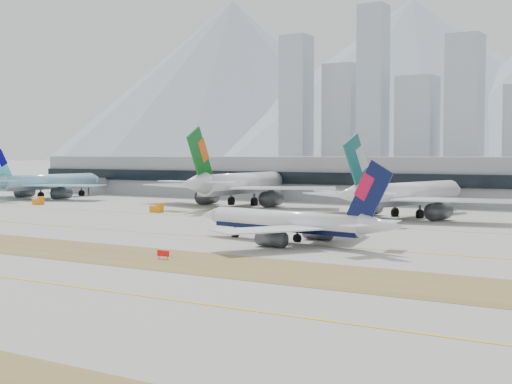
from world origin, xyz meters
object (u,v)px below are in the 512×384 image
Objects in this scene: taxiing_airliner at (292,223)px; widebody_korean at (45,183)px; widebody_eva at (241,185)px; terminal at (383,179)px; widebody_cathay at (405,195)px.

taxiing_airliner is 155.05m from widebody_korean.
widebody_korean is at bearing -16.07° from taxiing_airliner.
terminal is (28.93, 45.00, 1.15)m from widebody_eva.
terminal is (-30.21, 119.58, 3.87)m from taxiing_airliner.
terminal is (-29.33, 59.45, 1.94)m from widebody_cathay.
widebody_cathay is at bearing -92.48° from widebody_korean.
taxiing_airliner is at bearing -167.57° from widebody_cathay.
widebody_cathay is (-0.88, 60.13, 1.93)m from taxiing_airliner.
widebody_eva is at bearing -84.58° from widebody_korean.
taxiing_airliner is 0.16× the size of terminal.
widebody_korean is 120.54m from terminal.
widebody_eva is at bearing 87.66° from widebody_cathay.
terminal is at bearing -36.32° from widebody_eva.
widebody_korean is at bearing 98.26° from widebody_cathay.
widebody_cathay is (138.35, -8.07, 0.10)m from widebody_korean.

